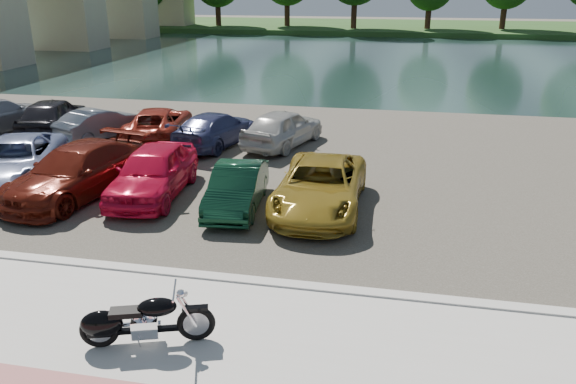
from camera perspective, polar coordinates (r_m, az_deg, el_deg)
ground at (r=10.70m, az=-9.43°, el=-14.27°), size 200.00×200.00×0.00m
promenade at (r=9.93m, az=-11.54°, el=-17.19°), size 60.00×6.00×0.10m
kerb at (r=12.26m, az=-6.18°, el=-8.84°), size 60.00×0.30×0.14m
parking_lot at (r=20.36m, az=1.35°, el=3.30°), size 60.00×18.00×0.04m
river at (r=48.64m, az=7.55°, el=13.26°), size 120.00×40.00×0.00m
far_bank at (r=80.42m, az=9.36°, el=16.22°), size 120.00×24.00×0.60m
motorcycle at (r=10.30m, az=-15.30°, el=-12.57°), size 2.26×1.04×1.05m
car_2 at (r=19.77m, az=-25.95°, el=2.85°), size 3.90×5.57×1.41m
car_3 at (r=17.79m, az=-20.69°, el=1.95°), size 2.97×5.43×1.49m
car_4 at (r=17.08m, az=-13.54°, el=2.03°), size 2.14×4.58×1.52m
car_5 at (r=15.78m, az=-5.21°, el=0.43°), size 1.64×3.83×1.23m
car_6 at (r=15.65m, az=3.29°, el=0.63°), size 2.33×5.00×1.39m
car_8 at (r=25.66m, az=-22.78°, el=7.16°), size 2.76×4.79×1.54m
car_9 at (r=24.12m, az=-18.58°, el=6.58°), size 2.64×4.03×1.25m
car_10 at (r=23.43m, az=-13.02°, el=6.81°), size 3.07×5.07×1.31m
car_11 at (r=22.13m, az=-7.36°, el=6.36°), size 2.73×4.78×1.30m
car_12 at (r=21.86m, az=-0.53°, el=6.56°), size 2.91×4.60×1.46m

